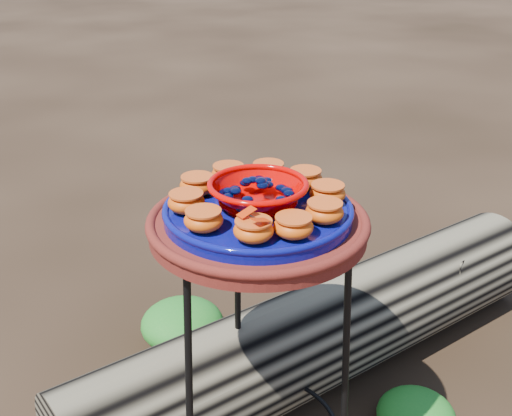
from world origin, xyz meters
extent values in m
cylinder|color=#481710|center=(0.00, 0.00, 0.72)|extent=(0.46, 0.46, 0.04)
cylinder|color=#000758|center=(0.00, 0.00, 0.75)|extent=(0.40, 0.40, 0.03)
ellipsoid|color=#CB3700|center=(-0.05, -0.14, 0.78)|extent=(0.08, 0.08, 0.04)
ellipsoid|color=#CB3700|center=(0.03, -0.14, 0.78)|extent=(0.08, 0.08, 0.04)
ellipsoid|color=#CB3700|center=(0.11, -0.10, 0.78)|extent=(0.08, 0.08, 0.04)
ellipsoid|color=#CB3700|center=(0.15, -0.02, 0.78)|extent=(0.08, 0.08, 0.04)
ellipsoid|color=#CB3700|center=(0.13, 0.07, 0.78)|extent=(0.08, 0.08, 0.04)
ellipsoid|color=#CB3700|center=(0.06, 0.14, 0.78)|extent=(0.08, 0.08, 0.04)
ellipsoid|color=#CB3700|center=(-0.03, 0.14, 0.78)|extent=(0.08, 0.08, 0.04)
ellipsoid|color=#CB3700|center=(-0.11, 0.10, 0.78)|extent=(0.08, 0.08, 0.04)
ellipsoid|color=#CB3700|center=(-0.15, 0.02, 0.78)|extent=(0.08, 0.08, 0.04)
ellipsoid|color=#CB3700|center=(-0.13, -0.07, 0.78)|extent=(0.08, 0.08, 0.04)
ellipsoid|color=#1D721E|center=(0.47, 0.04, 0.05)|extent=(0.22, 0.22, 0.11)
ellipsoid|color=#1D721E|center=(-0.10, 0.62, 0.07)|extent=(0.28, 0.28, 0.14)
camera|label=1|loc=(-0.31, -1.17, 1.33)|focal=45.00mm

